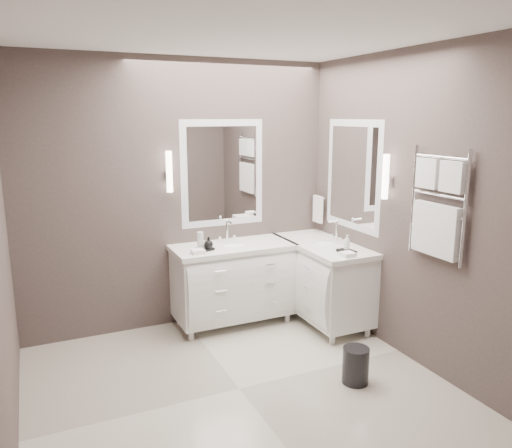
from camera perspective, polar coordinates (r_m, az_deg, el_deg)
name	(u,v)px	position (r m, az deg, el deg)	size (l,w,h in m)	color
floor	(239,389)	(4.20, -1.93, -18.35)	(3.20, 3.00, 0.01)	beige
ceiling	(236,31)	(3.66, -2.26, 21.22)	(3.20, 3.00, 0.01)	white
wall_back	(181,195)	(5.10, -8.60, 3.29)	(3.20, 0.01, 2.70)	#473B38
wall_front	(360,285)	(2.43, 11.79, -6.88)	(3.20, 0.01, 2.70)	#473B38
wall_right	(408,208)	(4.55, 16.93, 1.81)	(0.01, 3.00, 2.70)	#473B38
vanity_back	(233,279)	(5.19, -2.62, -6.27)	(1.24, 0.59, 0.97)	white
vanity_right	(322,277)	(5.30, 7.58, -5.98)	(0.59, 1.24, 0.97)	white
mirror_back	(223,173)	(5.20, -3.83, 5.79)	(0.90, 0.02, 1.10)	white
mirror_right	(353,175)	(5.13, 11.02, 5.51)	(0.02, 0.90, 1.10)	white
sconce_back	(169,173)	(4.96, -9.88, 5.82)	(0.06, 0.06, 0.40)	white
sconce_right	(385,178)	(4.63, 14.58, 5.16)	(0.06, 0.06, 0.40)	white
towel_bar_corner	(318,209)	(5.63, 7.10, 1.76)	(0.03, 0.22, 0.30)	white
towel_ladder	(437,211)	(4.22, 19.98, 1.39)	(0.06, 0.58, 0.90)	white
waste_bin	(356,365)	(4.29, 11.31, -15.56)	(0.22, 0.22, 0.30)	black
amenity_tray_back	(205,249)	(4.90, -5.88, -2.86)	(0.16, 0.12, 0.02)	black
amenity_tray_right	(347,251)	(4.87, 10.31, -3.08)	(0.13, 0.17, 0.03)	black
water_bottle	(200,241)	(4.89, -6.39, -1.94)	(0.06, 0.06, 0.18)	silver
soap_bottle_a	(201,242)	(4.89, -6.31, -2.04)	(0.05, 0.05, 0.12)	white
soap_bottle_b	(209,243)	(4.86, -5.45, -2.13)	(0.09, 0.09, 0.11)	black
soap_bottle_c	(347,242)	(4.84, 10.35, -2.09)	(0.06, 0.06, 0.15)	white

